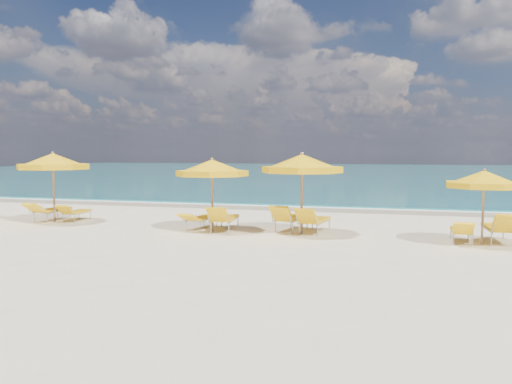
# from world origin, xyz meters

# --- Properties ---
(ground_plane) EXTENTS (120.00, 120.00, 0.00)m
(ground_plane) POSITION_xyz_m (0.00, 0.00, 0.00)
(ground_plane) COLOR beige
(ocean) EXTENTS (120.00, 80.00, 0.30)m
(ocean) POSITION_xyz_m (0.00, 48.00, 0.00)
(ocean) COLOR #126266
(ocean) RESTS_ON ground
(wet_sand_band) EXTENTS (120.00, 2.60, 0.01)m
(wet_sand_band) POSITION_xyz_m (0.00, 7.40, 0.00)
(wet_sand_band) COLOR tan
(wet_sand_band) RESTS_ON ground
(foam_line) EXTENTS (120.00, 1.20, 0.03)m
(foam_line) POSITION_xyz_m (0.00, 8.20, 0.00)
(foam_line) COLOR white
(foam_line) RESTS_ON ground
(whitecap_near) EXTENTS (14.00, 0.36, 0.05)m
(whitecap_near) POSITION_xyz_m (-6.00, 17.00, 0.00)
(whitecap_near) COLOR white
(whitecap_near) RESTS_ON ground
(whitecap_far) EXTENTS (18.00, 0.30, 0.05)m
(whitecap_far) POSITION_xyz_m (8.00, 24.00, 0.00)
(whitecap_far) COLOR white
(whitecap_far) RESTS_ON ground
(umbrella_2) EXTENTS (3.36, 3.36, 2.61)m
(umbrella_2) POSITION_xyz_m (-7.45, 0.47, 2.23)
(umbrella_2) COLOR #9E744F
(umbrella_2) RESTS_ON ground
(umbrella_3) EXTENTS (2.97, 2.97, 2.41)m
(umbrella_3) POSITION_xyz_m (-1.11, 0.10, 2.06)
(umbrella_3) COLOR #9E744F
(umbrella_3) RESTS_ON ground
(umbrella_4) EXTENTS (2.76, 2.76, 2.59)m
(umbrella_4) POSITION_xyz_m (1.84, 0.23, 2.21)
(umbrella_4) COLOR #9E744F
(umbrella_4) RESTS_ON ground
(umbrella_5) EXTENTS (2.65, 2.65, 2.14)m
(umbrella_5) POSITION_xyz_m (7.04, -0.32, 1.83)
(umbrella_5) COLOR #9E744F
(umbrella_5) RESTS_ON ground
(lounger_2_left) EXTENTS (0.73, 2.01, 0.79)m
(lounger_2_left) POSITION_xyz_m (-7.86, 0.83, 0.24)
(lounger_2_left) COLOR #A5A8AD
(lounger_2_left) RESTS_ON ground
(lounger_2_right) EXTENTS (0.60, 1.63, 0.70)m
(lounger_2_right) POSITION_xyz_m (-6.93, 1.05, 0.20)
(lounger_2_right) COLOR #A5A8AD
(lounger_2_right) RESTS_ON ground
(lounger_3_left) EXTENTS (0.86, 1.89, 0.65)m
(lounger_3_left) POSITION_xyz_m (-1.64, 0.45, 0.21)
(lounger_3_left) COLOR #A5A8AD
(lounger_3_left) RESTS_ON ground
(lounger_3_right) EXTENTS (0.78, 1.96, 0.91)m
(lounger_3_right) POSITION_xyz_m (-0.74, 0.26, 0.24)
(lounger_3_right) COLOR #A5A8AD
(lounger_3_right) RESTS_ON ground
(lounger_4_left) EXTENTS (1.02, 2.04, 0.95)m
(lounger_4_left) POSITION_xyz_m (1.39, 0.83, 0.25)
(lounger_4_left) COLOR #A5A8AD
(lounger_4_left) RESTS_ON ground
(lounger_4_right) EXTENTS (0.95, 1.98, 0.92)m
(lounger_4_right) POSITION_xyz_m (2.20, 0.56, 0.24)
(lounger_4_right) COLOR #A5A8AD
(lounger_4_right) RESTS_ON ground
(lounger_5_left) EXTENTS (0.62, 1.66, 0.73)m
(lounger_5_left) POSITION_xyz_m (6.53, -0.04, 0.20)
(lounger_5_left) COLOR #A5A8AD
(lounger_5_left) RESTS_ON ground
(lounger_5_right) EXTENTS (0.72, 1.95, 0.97)m
(lounger_5_right) POSITION_xyz_m (7.56, 0.25, 0.25)
(lounger_5_right) COLOR #A5A8AD
(lounger_5_right) RESTS_ON ground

